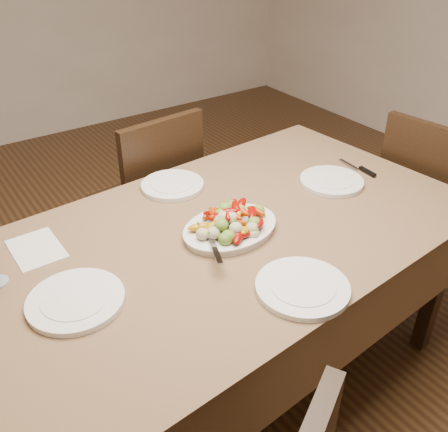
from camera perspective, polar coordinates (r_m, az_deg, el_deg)
floor at (r=2.36m, az=3.26°, el=-14.98°), size 6.00×6.00×0.00m
dining_table at (r=1.97m, az=-0.00°, el=-10.90°), size 1.91×1.18×0.76m
chair_far at (r=2.51m, az=-8.99°, el=1.84°), size 0.46×0.46×0.95m
chair_right at (r=2.62m, az=22.80°, el=0.91°), size 0.47×0.47×0.95m
serving_platter at (r=1.72m, az=0.70°, el=-1.58°), size 0.36×0.28×0.02m
roasted_vegetables at (r=1.69m, az=0.71°, el=0.02°), size 0.29×0.21×0.09m
serving_spoon at (r=1.64m, az=-0.20°, el=-1.87°), size 0.28×0.17×0.03m
plate_left at (r=1.50m, az=-16.58°, el=-9.26°), size 0.28×0.28×0.02m
plate_right at (r=2.08m, az=12.19°, el=3.89°), size 0.26×0.26×0.02m
plate_far at (r=2.01m, az=-5.91°, el=3.49°), size 0.25×0.25×0.02m
plate_near at (r=1.50m, az=8.95°, el=-8.09°), size 0.28×0.28×0.02m
menu_card at (r=1.76m, az=-20.66°, el=-3.52°), size 0.15×0.21×0.00m
table_knife at (r=2.22m, az=15.14°, el=5.24°), size 0.04×0.20×0.01m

